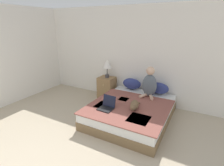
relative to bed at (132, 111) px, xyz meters
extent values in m
cube|color=white|center=(-0.64, 1.08, 1.08)|extent=(6.14, 0.05, 2.55)
cube|color=white|center=(-3.24, -0.70, 1.08)|extent=(0.05, 4.51, 2.55)
cube|color=brown|center=(0.00, 0.01, -0.10)|extent=(1.62, 2.00, 0.19)
cube|color=silver|center=(0.00, 0.01, 0.09)|extent=(1.60, 1.97, 0.18)
cube|color=brown|center=(0.00, -0.19, 0.19)|extent=(1.67, 1.60, 0.02)
cube|color=#5B9384|center=(-0.26, 0.12, 0.19)|extent=(0.22, 0.23, 0.01)
cube|color=#5B9384|center=(-0.49, -0.38, 0.19)|extent=(0.37, 0.36, 0.01)
cube|color=#5B9384|center=(0.37, -0.57, 0.19)|extent=(0.39, 0.40, 0.01)
ellipsoid|color=navy|center=(-0.36, 0.86, 0.34)|extent=(0.51, 0.24, 0.29)
ellipsoid|color=navy|center=(0.37, 0.86, 0.34)|extent=(0.51, 0.24, 0.29)
ellipsoid|color=slate|center=(0.20, 0.59, 0.47)|extent=(0.35, 0.19, 0.55)
sphere|color=#DBB293|center=(0.20, 0.59, 0.84)|extent=(0.20, 0.20, 0.20)
cylinder|color=#DBB293|center=(0.11, 0.47, 0.23)|extent=(0.17, 0.25, 0.07)
cylinder|color=#DBB293|center=(0.30, 0.47, 0.23)|extent=(0.17, 0.25, 0.07)
ellipsoid|color=brown|center=(0.15, -0.22, 0.29)|extent=(0.24, 0.37, 0.17)
sphere|color=brown|center=(0.19, -0.41, 0.31)|extent=(0.12, 0.12, 0.12)
cone|color=brown|center=(0.22, -0.40, 0.36)|extent=(0.05, 0.05, 0.05)
cone|color=brown|center=(0.16, -0.42, 0.36)|extent=(0.05, 0.05, 0.05)
cylinder|color=brown|center=(0.10, 0.00, 0.22)|extent=(0.16, 0.15, 0.04)
cube|color=black|center=(-0.37, -0.54, 0.21)|extent=(0.31, 0.26, 0.02)
cube|color=black|center=(-0.36, -0.40, 0.34)|extent=(0.30, 0.08, 0.24)
cube|color=#937047|center=(-1.13, 0.81, 0.12)|extent=(0.46, 0.39, 0.62)
sphere|color=tan|center=(-1.13, 0.61, 0.25)|extent=(0.03, 0.03, 0.03)
cylinder|color=#38383D|center=(-1.11, 0.81, 0.47)|extent=(0.11, 0.11, 0.08)
cylinder|color=#38383D|center=(-1.11, 0.81, 0.61)|extent=(0.02, 0.02, 0.21)
cone|color=white|center=(-1.11, 0.81, 0.83)|extent=(0.26, 0.26, 0.23)
camera|label=1|loc=(1.32, -3.34, 1.89)|focal=28.00mm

